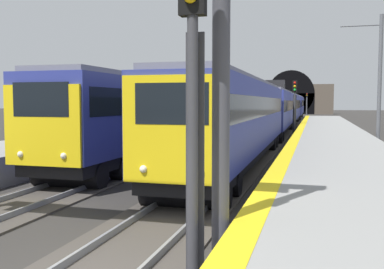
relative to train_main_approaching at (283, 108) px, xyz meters
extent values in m
cube|color=yellow|center=(-44.17, -2.50, -1.19)|extent=(112.00, 0.50, 0.01)
cube|color=navy|center=(-30.09, 0.00, 0.08)|extent=(19.35, 2.83, 2.87)
cube|color=black|center=(-30.09, 0.00, 0.50)|extent=(18.58, 2.86, 0.81)
cube|color=slate|center=(-30.09, 0.00, 1.62)|extent=(18.77, 2.42, 0.20)
cube|color=black|center=(-30.09, 0.00, -1.53)|extent=(18.96, 2.50, 0.48)
cylinder|color=black|center=(-38.60, -0.04, -1.84)|extent=(0.88, 2.52, 0.86)
cylinder|color=black|center=(-36.80, -0.03, -1.84)|extent=(0.88, 2.52, 0.86)
cylinder|color=black|center=(-23.37, 0.03, -1.84)|extent=(0.88, 2.52, 0.86)
cylinder|color=black|center=(-21.57, 0.04, -1.84)|extent=(0.88, 2.52, 0.86)
cube|color=yellow|center=(-39.79, -0.05, 0.00)|extent=(0.13, 2.62, 2.72)
cube|color=black|center=(-39.84, -0.05, 0.65)|extent=(0.05, 1.91, 1.03)
sphere|color=#F2EACC|center=(-39.85, -0.80, -1.01)|extent=(0.20, 0.20, 0.20)
sphere|color=#F2EACC|center=(-39.86, 0.70, -1.01)|extent=(0.20, 0.20, 0.20)
cube|color=navy|center=(-10.29, 0.00, 0.08)|extent=(19.35, 2.83, 2.87)
cube|color=black|center=(-10.29, 0.00, 0.39)|extent=(18.58, 2.86, 0.84)
cube|color=slate|center=(-10.29, 0.00, 1.62)|extent=(18.77, 2.42, 0.20)
cube|color=black|center=(-10.29, 0.00, -1.53)|extent=(18.96, 2.50, 0.48)
cylinder|color=black|center=(-18.90, -0.04, -1.84)|extent=(0.88, 2.52, 0.86)
cylinder|color=black|center=(-17.10, -0.04, -1.84)|extent=(0.88, 2.52, 0.86)
cylinder|color=black|center=(-3.48, 0.04, -1.84)|extent=(0.88, 2.52, 0.86)
cylinder|color=black|center=(-1.68, 0.04, -1.84)|extent=(0.88, 2.52, 0.86)
cube|color=navy|center=(9.50, 0.00, 0.08)|extent=(19.35, 2.83, 2.87)
cube|color=black|center=(9.50, 0.00, 0.38)|extent=(18.58, 2.86, 1.03)
cube|color=slate|center=(9.50, 0.00, 1.62)|extent=(18.77, 2.42, 0.20)
cube|color=black|center=(9.50, 0.00, -1.53)|extent=(18.96, 2.50, 0.48)
cylinder|color=black|center=(1.31, -0.04, -1.84)|extent=(0.88, 2.52, 0.86)
cylinder|color=black|center=(3.11, -0.03, -1.84)|extent=(0.88, 2.52, 0.86)
cylinder|color=black|center=(15.90, 0.03, -1.84)|extent=(0.88, 2.52, 0.86)
cylinder|color=black|center=(17.70, 0.04, -1.84)|extent=(0.88, 2.52, 0.86)
cube|color=navy|center=(29.30, 0.00, 0.08)|extent=(19.35, 2.83, 2.87)
cube|color=black|center=(29.30, 0.00, 0.44)|extent=(18.58, 2.86, 1.03)
cube|color=slate|center=(29.30, 0.00, 1.62)|extent=(18.77, 2.42, 0.20)
cube|color=black|center=(29.30, 0.00, -1.53)|extent=(18.96, 2.50, 0.48)
cylinder|color=black|center=(20.80, -0.04, -1.84)|extent=(0.88, 2.52, 0.86)
cylinder|color=black|center=(22.60, -0.03, -1.84)|extent=(0.88, 2.52, 0.86)
cylinder|color=black|center=(35.99, 0.03, -1.84)|extent=(0.88, 2.52, 0.86)
cylinder|color=black|center=(37.79, 0.04, -1.84)|extent=(0.88, 2.52, 0.86)
cube|color=black|center=(-10.29, 0.00, 2.17)|extent=(1.31, 1.64, 0.90)
cube|color=navy|center=(-28.55, 4.58, 0.18)|extent=(19.57, 2.95, 2.95)
cube|color=black|center=(-28.55, 4.58, 0.70)|extent=(18.79, 2.98, 0.96)
cube|color=slate|center=(-28.55, 4.58, 1.76)|extent=(18.98, 2.53, 0.20)
cube|color=black|center=(-28.55, 4.58, -1.48)|extent=(19.18, 2.61, 0.51)
cylinder|color=black|center=(-36.90, 4.64, -1.81)|extent=(0.94, 2.59, 0.92)
cylinder|color=black|center=(-35.10, 4.63, -1.81)|extent=(0.94, 2.59, 0.92)
cylinder|color=black|center=(-22.01, 4.53, -1.81)|extent=(0.94, 2.59, 0.92)
cylinder|color=black|center=(-20.21, 4.52, -1.81)|extent=(0.94, 2.59, 0.92)
cube|color=yellow|center=(-38.37, 4.65, -0.03)|extent=(0.14, 2.69, 2.53)
cube|color=black|center=(-38.42, 4.65, 0.77)|extent=(0.05, 1.96, 1.06)
sphere|color=#F2EACC|center=(-38.43, 3.88, -0.95)|extent=(0.20, 0.20, 0.20)
sphere|color=#F2EACC|center=(-38.42, 5.42, -0.95)|extent=(0.20, 0.20, 0.20)
cube|color=navy|center=(-8.32, 4.58, 0.18)|extent=(19.57, 2.95, 2.95)
cube|color=black|center=(-8.32, 4.58, 0.62)|extent=(18.79, 2.98, 0.91)
cube|color=slate|center=(-8.32, 4.58, 1.76)|extent=(18.98, 2.53, 0.20)
cube|color=black|center=(-8.32, 4.58, -1.48)|extent=(19.18, 2.61, 0.51)
cylinder|color=black|center=(-17.16, 4.64, -1.81)|extent=(0.94, 2.59, 0.92)
cylinder|color=black|center=(-15.36, 4.63, -1.81)|extent=(0.94, 2.59, 0.92)
cylinder|color=black|center=(-1.29, 4.53, -1.81)|extent=(0.94, 2.59, 0.92)
cylinder|color=black|center=(0.51, 4.51, -1.81)|extent=(0.94, 2.59, 0.92)
cube|color=black|center=(-8.32, 4.58, 2.31)|extent=(1.31, 1.69, 0.90)
cylinder|color=#38383D|center=(-44.00, -1.76, -0.17)|extent=(0.16, 0.16, 4.20)
cube|color=#38383D|center=(-43.86, -1.76, -0.17)|extent=(0.04, 0.28, 3.78)
cylinder|color=#38383D|center=(-11.37, -1.76, -0.40)|extent=(0.16, 0.16, 3.75)
cube|color=black|center=(-11.37, -1.76, 2.00)|extent=(0.20, 0.38, 1.05)
cube|color=#38383D|center=(-11.23, -1.76, -0.40)|extent=(0.04, 0.28, 3.37)
sphere|color=red|center=(-11.50, -1.76, 2.33)|extent=(0.20, 0.20, 0.20)
sphere|color=yellow|center=(-11.50, -1.76, 2.03)|extent=(0.20, 0.20, 0.20)
sphere|color=green|center=(-11.50, -1.76, 1.73)|extent=(0.20, 0.20, 0.20)
cylinder|color=#4C4C54|center=(44.68, -1.76, -0.23)|extent=(0.16, 0.16, 4.07)
cube|color=black|center=(44.68, -1.76, 2.18)|extent=(0.20, 0.38, 0.75)
cube|color=#4C4C54|center=(44.82, -1.76, -0.23)|extent=(0.04, 0.28, 3.67)
sphere|color=red|center=(44.55, -1.76, 2.35)|extent=(0.20, 0.20, 0.20)
sphere|color=yellow|center=(44.55, -1.76, 2.05)|extent=(0.20, 0.20, 0.20)
cylinder|color=#3F3F47|center=(-43.41, -2.05, 0.87)|extent=(0.28, 0.28, 6.28)
cube|color=#51473D|center=(60.10, 2.29, 1.32)|extent=(2.08, 19.87, 7.18)
cube|color=black|center=(59.01, 2.29, 0.24)|extent=(0.12, 11.13, 5.03)
cylinder|color=black|center=(59.01, 2.29, 2.76)|extent=(0.12, 11.13, 11.13)
cylinder|color=#595B60|center=(-22.61, -7.04, 1.72)|extent=(0.22, 0.22, 7.98)
cylinder|color=#595B60|center=(-22.61, -5.92, 5.11)|extent=(0.08, 2.24, 0.08)
camera|label=1|loc=(-50.18, -3.48, 0.70)|focal=41.12mm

